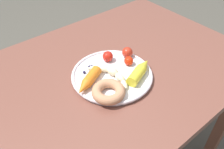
% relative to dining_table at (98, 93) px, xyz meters
% --- Properties ---
extents(dining_table, '(1.20, 0.75, 0.75)m').
position_rel_dining_table_xyz_m(dining_table, '(0.00, 0.00, 0.00)').
color(dining_table, brown).
rests_on(dining_table, ground_plane).
extents(plate, '(0.29, 0.29, 0.02)m').
position_rel_dining_table_xyz_m(plate, '(-0.03, 0.04, 0.10)').
color(plate, silver).
rests_on(plate, dining_table).
extents(banana, '(0.08, 0.18, 0.03)m').
position_rel_dining_table_xyz_m(banana, '(-0.02, 0.05, 0.12)').
color(banana, beige).
rests_on(banana, plate).
extents(carrot_orange, '(0.13, 0.09, 0.04)m').
position_rel_dining_table_xyz_m(carrot_orange, '(0.06, 0.04, 0.12)').
color(carrot_orange, orange).
rests_on(carrot_orange, plate).
extents(carrot_yellow, '(0.14, 0.09, 0.04)m').
position_rel_dining_table_xyz_m(carrot_yellow, '(-0.11, 0.11, 0.13)').
color(carrot_yellow, yellow).
rests_on(carrot_yellow, plate).
extents(donut, '(0.14, 0.14, 0.03)m').
position_rel_dining_table_xyz_m(donut, '(0.04, 0.12, 0.12)').
color(donut, tan).
rests_on(donut, plate).
extents(blueberry_pile, '(0.05, 0.05, 0.02)m').
position_rel_dining_table_xyz_m(blueberry_pile, '(0.02, -0.01, 0.11)').
color(blueberry_pile, '#191638').
rests_on(blueberry_pile, plate).
extents(tomato_near, '(0.04, 0.04, 0.04)m').
position_rel_dining_table_xyz_m(tomato_near, '(-0.07, -0.03, 0.13)').
color(tomato_near, red).
rests_on(tomato_near, plate).
extents(tomato_mid, '(0.04, 0.04, 0.04)m').
position_rel_dining_table_xyz_m(tomato_mid, '(-0.14, -0.00, 0.13)').
color(tomato_mid, red).
rests_on(tomato_mid, plate).
extents(tomato_far, '(0.03, 0.03, 0.03)m').
position_rel_dining_table_xyz_m(tomato_far, '(-0.12, 0.04, 0.12)').
color(tomato_far, red).
rests_on(tomato_far, plate).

